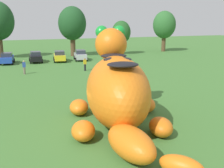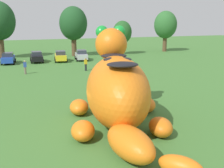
{
  "view_description": "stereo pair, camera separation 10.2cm",
  "coord_description": "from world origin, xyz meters",
  "px_view_note": "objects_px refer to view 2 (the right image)",
  "views": [
    {
      "loc": [
        -4.72,
        -15.69,
        6.67
      ],
      "look_at": [
        1.38,
        0.93,
        2.45
      ],
      "focal_mm": 43.73,
      "sensor_mm": 36.0,
      "label": 1
    },
    {
      "loc": [
        -4.63,
        -15.73,
        6.67
      ],
      "look_at": [
        1.38,
        0.93,
        2.45
      ],
      "focal_mm": 43.73,
      "sensor_mm": 36.0,
      "label": 2
    }
  ],
  "objects_px": {
    "car_black": "(37,57)",
    "spectator_by_cars": "(25,67)",
    "giant_inflatable_creature": "(118,90)",
    "spectator_wandering": "(109,75)",
    "car_blue": "(8,58)",
    "car_silver": "(81,55)",
    "spectator_mid_field": "(119,66)",
    "spectator_near_inflatable": "(134,70)",
    "car_yellow": "(61,56)",
    "spectator_far_side": "(86,64)"
  },
  "relations": [
    {
      "from": "spectator_mid_field",
      "to": "spectator_by_cars",
      "type": "bearing_deg",
      "value": 164.42
    },
    {
      "from": "car_black",
      "to": "spectator_by_cars",
      "type": "distance_m",
      "value": 9.78
    },
    {
      "from": "car_yellow",
      "to": "car_silver",
      "type": "relative_size",
      "value": 1.0
    },
    {
      "from": "spectator_far_side",
      "to": "spectator_mid_field",
      "type": "bearing_deg",
      "value": -38.5
    },
    {
      "from": "car_blue",
      "to": "car_black",
      "type": "bearing_deg",
      "value": 1.25
    },
    {
      "from": "car_yellow",
      "to": "spectator_mid_field",
      "type": "distance_m",
      "value": 13.31
    },
    {
      "from": "car_black",
      "to": "spectator_near_inflatable",
      "type": "relative_size",
      "value": 2.41
    },
    {
      "from": "car_yellow",
      "to": "spectator_by_cars",
      "type": "height_order",
      "value": "car_yellow"
    },
    {
      "from": "giant_inflatable_creature",
      "to": "spectator_near_inflatable",
      "type": "xyz_separation_m",
      "value": [
        7.17,
        13.14,
        -1.43
      ]
    },
    {
      "from": "car_black",
      "to": "spectator_by_cars",
      "type": "xyz_separation_m",
      "value": [
        -2.18,
        -9.54,
        -0.01
      ]
    },
    {
      "from": "car_blue",
      "to": "car_yellow",
      "type": "distance_m",
      "value": 7.96
    },
    {
      "from": "giant_inflatable_creature",
      "to": "car_silver",
      "type": "bearing_deg",
      "value": 81.04
    },
    {
      "from": "car_black",
      "to": "car_silver",
      "type": "bearing_deg",
      "value": -2.49
    },
    {
      "from": "spectator_wandering",
      "to": "spectator_far_side",
      "type": "relative_size",
      "value": 1.0
    },
    {
      "from": "car_black",
      "to": "spectator_mid_field",
      "type": "xyz_separation_m",
      "value": [
        9.06,
        -12.67,
        -0.01
      ]
    },
    {
      "from": "spectator_mid_field",
      "to": "spectator_by_cars",
      "type": "relative_size",
      "value": 1.0
    },
    {
      "from": "car_black",
      "to": "spectator_wandering",
      "type": "relative_size",
      "value": 2.41
    },
    {
      "from": "car_blue",
      "to": "car_silver",
      "type": "distance_m",
      "value": 11.42
    },
    {
      "from": "car_blue",
      "to": "spectator_wandering",
      "type": "xyz_separation_m",
      "value": [
        10.23,
        -17.56,
        -0.01
      ]
    },
    {
      "from": "car_blue",
      "to": "spectator_far_side",
      "type": "height_order",
      "value": "car_blue"
    },
    {
      "from": "spectator_mid_field",
      "to": "giant_inflatable_creature",
      "type": "bearing_deg",
      "value": -111.4
    },
    {
      "from": "giant_inflatable_creature",
      "to": "car_blue",
      "type": "distance_m",
      "value": 29.72
    },
    {
      "from": "giant_inflatable_creature",
      "to": "car_silver",
      "type": "relative_size",
      "value": 2.93
    },
    {
      "from": "spectator_mid_field",
      "to": "spectator_wandering",
      "type": "height_order",
      "value": "same"
    },
    {
      "from": "car_black",
      "to": "spectator_far_side",
      "type": "relative_size",
      "value": 2.41
    },
    {
      "from": "spectator_wandering",
      "to": "spectator_mid_field",
      "type": "bearing_deg",
      "value": 58.44
    },
    {
      "from": "giant_inflatable_creature",
      "to": "spectator_by_cars",
      "type": "distance_m",
      "value": 20.08
    },
    {
      "from": "car_yellow",
      "to": "spectator_wandering",
      "type": "xyz_separation_m",
      "value": [
        2.29,
        -17.17,
        -0.01
      ]
    },
    {
      "from": "car_silver",
      "to": "spectator_far_side",
      "type": "distance_m",
      "value": 9.67
    },
    {
      "from": "car_yellow",
      "to": "spectator_mid_field",
      "type": "relative_size",
      "value": 2.5
    },
    {
      "from": "spectator_mid_field",
      "to": "spectator_wandering",
      "type": "relative_size",
      "value": 1.0
    },
    {
      "from": "car_blue",
      "to": "spectator_near_inflatable",
      "type": "height_order",
      "value": "car_blue"
    },
    {
      "from": "giant_inflatable_creature",
      "to": "spectator_far_side",
      "type": "relative_size",
      "value": 7.32
    },
    {
      "from": "car_yellow",
      "to": "spectator_wandering",
      "type": "bearing_deg",
      "value": -82.41
    },
    {
      "from": "spectator_near_inflatable",
      "to": "spectator_by_cars",
      "type": "distance_m",
      "value": 13.57
    },
    {
      "from": "spectator_by_cars",
      "to": "car_black",
      "type": "bearing_deg",
      "value": 77.12
    },
    {
      "from": "car_yellow",
      "to": "spectator_near_inflatable",
      "type": "bearing_deg",
      "value": -68.24
    },
    {
      "from": "car_blue",
      "to": "giant_inflatable_creature",
      "type": "bearing_deg",
      "value": -76.56
    },
    {
      "from": "car_black",
      "to": "spectator_mid_field",
      "type": "distance_m",
      "value": 15.58
    },
    {
      "from": "car_yellow",
      "to": "spectator_near_inflatable",
      "type": "relative_size",
      "value": 2.5
    },
    {
      "from": "giant_inflatable_creature",
      "to": "car_black",
      "type": "xyz_separation_m",
      "value": [
        -2.67,
        28.97,
        -1.42
      ]
    },
    {
      "from": "spectator_wandering",
      "to": "car_black",
      "type": "bearing_deg",
      "value": 108.79
    },
    {
      "from": "giant_inflatable_creature",
      "to": "spectator_wandering",
      "type": "height_order",
      "value": "giant_inflatable_creature"
    },
    {
      "from": "giant_inflatable_creature",
      "to": "car_blue",
      "type": "relative_size",
      "value": 2.95
    },
    {
      "from": "spectator_near_inflatable",
      "to": "car_black",
      "type": "bearing_deg",
      "value": 121.87
    },
    {
      "from": "spectator_mid_field",
      "to": "spectator_wandering",
      "type": "xyz_separation_m",
      "value": [
        -3.06,
        -4.98,
        0.0
      ]
    },
    {
      "from": "spectator_near_inflatable",
      "to": "spectator_mid_field",
      "type": "bearing_deg",
      "value": 103.9
    },
    {
      "from": "car_blue",
      "to": "spectator_by_cars",
      "type": "relative_size",
      "value": 2.48
    },
    {
      "from": "car_yellow",
      "to": "spectator_near_inflatable",
      "type": "xyz_separation_m",
      "value": [
        6.13,
        -15.35,
        -0.01
      ]
    },
    {
      "from": "spectator_wandering",
      "to": "car_blue",
      "type": "bearing_deg",
      "value": 120.23
    }
  ]
}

